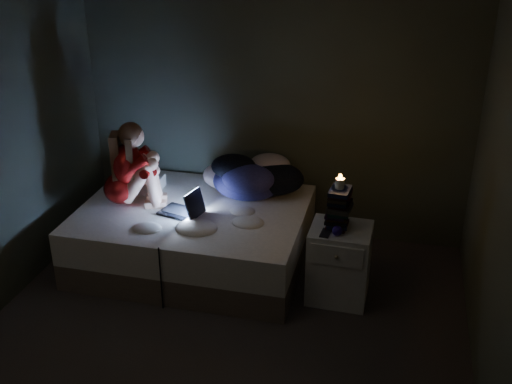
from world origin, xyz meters
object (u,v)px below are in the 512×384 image
(woman, at_px, (119,165))
(phone, at_px, (326,233))
(laptop, at_px, (180,200))
(bed, at_px, (194,235))
(nightstand, at_px, (339,263))
(candle, at_px, (340,181))

(woman, bearing_deg, phone, -26.61)
(laptop, xyz_separation_m, phone, (1.28, -0.25, -0.02))
(bed, relative_size, phone, 13.83)
(bed, xyz_separation_m, nightstand, (1.31, -0.25, 0.05))
(bed, distance_m, woman, 0.90)
(laptop, xyz_separation_m, nightstand, (1.38, -0.13, -0.34))
(woman, relative_size, phone, 5.41)
(nightstand, bearing_deg, laptop, 175.73)
(bed, xyz_separation_m, laptop, (-0.07, -0.12, 0.39))
(candle, relative_size, phone, 0.57)
(laptop, height_order, nightstand, laptop)
(woman, bearing_deg, nightstand, -22.69)
(candle, distance_m, phone, 0.42)
(woman, xyz_separation_m, phone, (1.83, -0.29, -0.27))
(phone, bearing_deg, woman, 174.41)
(candle, bearing_deg, nightstand, -28.21)
(laptop, relative_size, nightstand, 0.55)
(laptop, distance_m, candle, 1.40)
(candle, bearing_deg, woman, 175.25)
(woman, distance_m, laptop, 0.61)
(phone, bearing_deg, candle, 66.24)
(nightstand, xyz_separation_m, candle, (-0.04, 0.02, 0.71))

